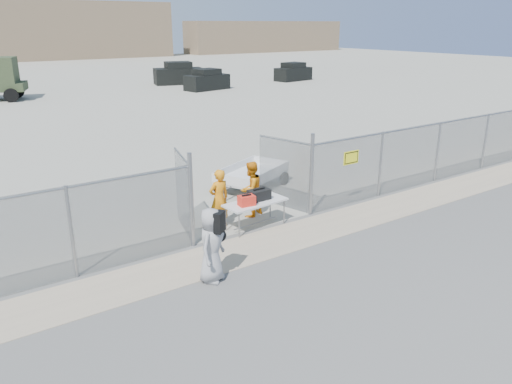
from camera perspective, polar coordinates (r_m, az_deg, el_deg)
ground at (r=12.73m, az=5.15°, el=-7.08°), size 160.00×160.00×0.00m
tarmac_inside at (r=51.59m, az=-26.59°, el=10.63°), size 160.00×80.00×0.01m
dirt_strip at (r=13.44m, az=2.43°, el=-5.55°), size 44.00×1.60×0.01m
chain_link_fence at (r=13.79m, az=-0.00°, el=0.00°), size 40.00×0.20×2.20m
folding_table at (r=14.14m, az=-0.06°, el=-2.58°), size 1.89×0.91×0.78m
orange_bag at (r=13.67m, az=-1.09°, el=-0.99°), size 0.48×0.35×0.28m
black_duffel at (r=14.10m, az=0.35°, el=-0.31°), size 0.63×0.38×0.30m
security_worker_left at (r=14.01m, az=-4.24°, el=-0.79°), size 0.64×0.42×1.72m
security_worker_right at (r=14.84m, az=-0.60°, el=0.33°), size 0.98×0.86×1.69m
visitor at (r=11.15m, az=-5.12°, el=-6.06°), size 1.01×0.95×1.73m
utility_trailer at (r=17.47m, az=-0.47°, el=1.74°), size 3.95×3.11×0.85m
parked_vehicle_near at (r=44.71m, az=-5.62°, el=12.66°), size 4.18×2.50×1.77m
parked_vehicle_mid at (r=49.41m, az=-8.85°, el=13.26°), size 4.89×3.11×2.05m
parked_vehicle_far at (r=52.10m, az=4.28°, el=13.54°), size 4.13×2.35×1.76m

